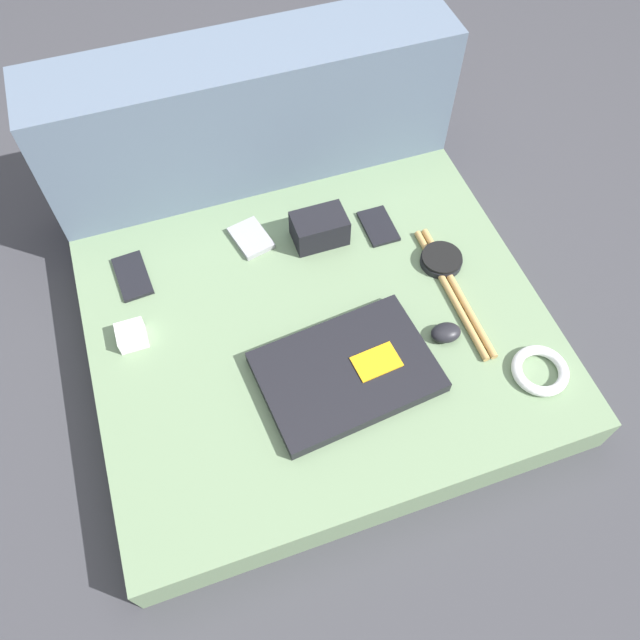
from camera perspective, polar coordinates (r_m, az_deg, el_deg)
ground_plane at (r=1.39m, az=-0.00°, el=-2.78°), size 8.00×8.00×0.00m
couch_seat at (r=1.35m, az=-0.00°, el=-1.66°), size 0.94×0.80×0.11m
couch_backrest at (r=1.54m, az=-6.31°, el=16.79°), size 0.94×0.20×0.43m
laptop at (r=1.23m, az=2.47°, el=-4.76°), size 0.36×0.27×0.03m
computer_mouse at (r=1.30m, az=11.43°, el=-1.14°), size 0.07×0.05×0.03m
speaker_puck at (r=1.41m, az=11.04°, el=5.43°), size 0.09×0.09×0.02m
phone_silver at (r=1.43m, az=-16.77°, el=3.87°), size 0.07×0.13×0.01m
phone_black at (r=1.44m, az=-6.33°, el=7.46°), size 0.09×0.11×0.01m
phone_small at (r=1.46m, az=5.36°, el=8.54°), size 0.07×0.11×0.01m
camera_pouch at (r=1.41m, az=-0.05°, el=8.37°), size 0.12×0.08×0.07m
charger_brick at (r=1.33m, az=-16.85°, el=-1.37°), size 0.06×0.06×0.04m
cable_coil at (r=1.31m, az=19.47°, el=-4.38°), size 0.11×0.11×0.02m
drumstick_pair at (r=1.37m, az=12.11°, el=2.61°), size 0.03×0.35×0.01m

